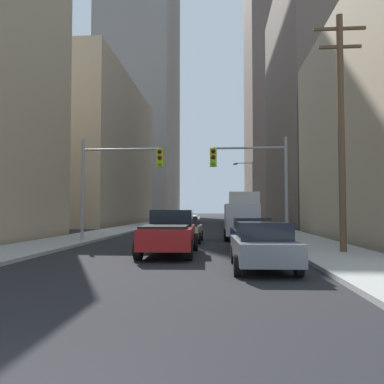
% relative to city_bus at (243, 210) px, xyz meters
% --- Properties ---
extents(sidewalk_left, '(3.46, 160.00, 0.15)m').
position_rel_city_bus_xyz_m(sidewalk_left, '(-11.29, 15.59, -1.85)').
color(sidewalk_left, '#9E9E99').
rests_on(sidewalk_left, ground).
extents(sidewalk_right, '(3.46, 160.00, 0.15)m').
position_rel_city_bus_xyz_m(sidewalk_right, '(2.61, 15.59, -1.85)').
color(sidewalk_right, '#9E9E99').
rests_on(sidewalk_right, ground).
extents(city_bus, '(2.95, 11.59, 3.40)m').
position_rel_city_bus_xyz_m(city_bus, '(0.00, 0.00, 0.00)').
color(city_bus, silver).
rests_on(city_bus, ground).
extents(pickup_truck_red, '(2.21, 5.47, 1.90)m').
position_rel_city_bus_xyz_m(pickup_truck_red, '(-4.36, -21.12, -1.00)').
color(pickup_truck_red, maroon).
rests_on(pickup_truck_red, ground).
extents(cargo_van_silver, '(2.16, 5.23, 2.26)m').
position_rel_city_bus_xyz_m(cargo_van_silver, '(-0.89, -12.48, -0.64)').
color(cargo_van_silver, '#B7BABF').
rests_on(cargo_van_silver, ground).
extents(sedan_grey, '(1.95, 4.26, 1.52)m').
position_rel_city_bus_xyz_m(sedan_grey, '(-0.86, -25.01, -1.16)').
color(sedan_grey, slate).
rests_on(sedan_grey, ground).
extents(sedan_blue, '(1.95, 4.26, 1.52)m').
position_rel_city_bus_xyz_m(sedan_blue, '(-0.72, -18.77, -1.16)').
color(sedan_blue, navy).
rests_on(sedan_blue, ground).
extents(sedan_beige, '(1.95, 4.23, 1.52)m').
position_rel_city_bus_xyz_m(sedan_beige, '(-4.26, -14.75, -1.16)').
color(sedan_beige, '#C6B793').
rests_on(sedan_beige, ground).
extents(traffic_signal_near_left, '(4.80, 0.44, 6.00)m').
position_rel_city_bus_xyz_m(traffic_signal_near_left, '(-8.07, -15.72, 2.16)').
color(traffic_signal_near_left, gray).
rests_on(traffic_signal_near_left, ground).
extents(traffic_signal_near_right, '(4.35, 0.44, 6.00)m').
position_rel_city_bus_xyz_m(traffic_signal_near_right, '(-0.39, -15.72, 2.14)').
color(traffic_signal_near_right, gray).
rests_on(traffic_signal_near_right, ground).
extents(utility_pole_right, '(2.20, 0.28, 10.32)m').
position_rel_city_bus_xyz_m(utility_pole_right, '(2.96, -20.79, 3.51)').
color(utility_pole_right, brown).
rests_on(utility_pole_right, ground).
extents(street_lamp_right, '(2.38, 0.32, 7.50)m').
position_rel_city_bus_xyz_m(street_lamp_right, '(1.21, 7.12, 2.61)').
color(street_lamp_right, gray).
rests_on(street_lamp_right, ground).
extents(building_left_mid_office, '(16.24, 29.03, 19.43)m').
position_rel_city_bus_xyz_m(building_left_mid_office, '(-22.10, 14.14, 7.79)').
color(building_left_mid_office, tan).
rests_on(building_left_mid_office, ground).
extents(building_left_far_tower, '(16.67, 27.26, 64.06)m').
position_rel_city_bus_xyz_m(building_left_far_tower, '(-21.85, 56.80, 30.10)').
color(building_left_far_tower, gray).
rests_on(building_left_far_tower, ground).
extents(building_right_mid_block, '(18.34, 25.20, 31.43)m').
position_rel_city_bus_xyz_m(building_right_mid_block, '(14.45, 12.83, 13.79)').
color(building_right_mid_block, '#66564C').
rests_on(building_right_mid_block, ground).
extents(building_right_far_highrise, '(23.88, 29.25, 72.79)m').
position_rel_city_bus_xyz_m(building_right_far_highrise, '(16.71, 59.06, 34.47)').
color(building_right_far_highrise, '#66564C').
rests_on(building_right_far_highrise, ground).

